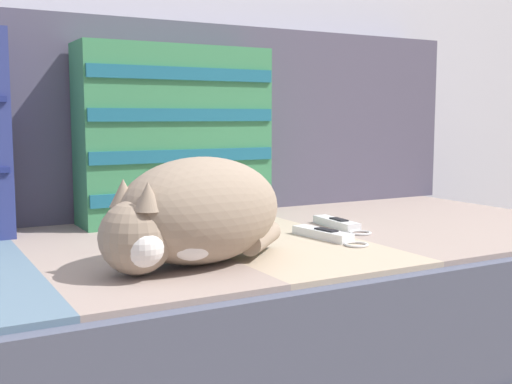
# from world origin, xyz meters

# --- Properties ---
(couch) EXTENTS (2.04, 0.90, 0.43)m
(couch) POSITION_xyz_m (0.00, 0.10, 0.21)
(couch) COLOR #3D3838
(couch) RESTS_ON ground_plane
(sofa_backrest) EXTENTS (1.99, 0.14, 0.49)m
(sofa_backrest) POSITION_xyz_m (0.00, 0.48, 0.68)
(sofa_backrest) COLOR #514C60
(sofa_backrest) RESTS_ON couch
(throw_pillow_striped) EXTENTS (0.47, 0.14, 0.42)m
(throw_pillow_striped) POSITION_xyz_m (0.07, 0.33, 0.64)
(throw_pillow_striped) COLOR #3D8956
(throw_pillow_striped) RESTS_ON couch
(sleeping_cat) EXTENTS (0.38, 0.29, 0.19)m
(sleeping_cat) POSITION_xyz_m (-0.08, -0.12, 0.52)
(sleeping_cat) COLOR gray
(sleeping_cat) RESTS_ON couch
(game_remote_near) EXTENTS (0.07, 0.20, 0.02)m
(game_remote_near) POSITION_xyz_m (0.26, -0.04, 0.44)
(game_remote_near) COLOR white
(game_remote_near) RESTS_ON couch
(game_remote_far) EXTENTS (0.06, 0.20, 0.02)m
(game_remote_far) POSITION_xyz_m (0.36, 0.06, 0.44)
(game_remote_far) COLOR white
(game_remote_far) RESTS_ON couch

